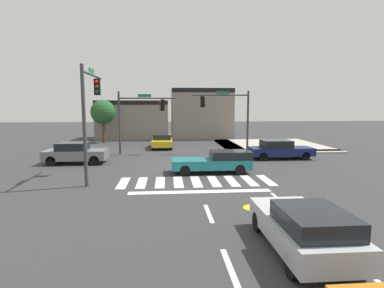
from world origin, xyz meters
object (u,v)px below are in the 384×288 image
object	(u,v)px
traffic_signal_northeast	(227,110)
car_yellow	(162,141)
car_gray	(75,153)
traffic_signal_northwest	(140,112)
roadside_tree	(103,112)
car_silver	(304,228)
traffic_signal_southwest	(90,103)
car_teal	(216,161)
car_navy	(280,149)

from	to	relation	value
traffic_signal_northeast	car_yellow	bearing A→B (deg)	-33.84
traffic_signal_northeast	car_gray	distance (m)	12.69
traffic_signal_northwest	roadside_tree	world-z (taller)	traffic_signal_northwest
car_silver	car_yellow	world-z (taller)	car_silver
car_yellow	roadside_tree	bearing A→B (deg)	-125.36
traffic_signal_southwest	roadside_tree	world-z (taller)	traffic_signal_southwest
traffic_signal_northeast	car_gray	world-z (taller)	traffic_signal_northeast
traffic_signal_northeast	car_teal	size ratio (longest dim) A/B	1.12
car_navy	traffic_signal_northeast	bearing A→B (deg)	135.71
traffic_signal_northwest	traffic_signal_northeast	size ratio (longest dim) A/B	0.98
car_teal	car_silver	bearing A→B (deg)	94.12
car_yellow	car_navy	bearing A→B (deg)	51.79
car_navy	roadside_tree	size ratio (longest dim) A/B	1.01
car_teal	car_yellow	xyz separation A→B (m)	(-3.43, 11.69, -0.01)
car_teal	roadside_tree	xyz separation A→B (m)	(-9.92, 16.30, 2.68)
traffic_signal_southwest	car_yellow	xyz separation A→B (m)	(3.62, 13.01, -3.53)
traffic_signal_northwest	car_teal	size ratio (longest dim) A/B	1.10
traffic_signal_northeast	traffic_signal_southwest	bearing A→B (deg)	45.01
car_yellow	car_navy	world-z (taller)	car_navy
car_teal	traffic_signal_southwest	bearing A→B (deg)	10.56
car_teal	car_navy	bearing A→B (deg)	-141.32
traffic_signal_southwest	car_gray	size ratio (longest dim) A/B	1.44
traffic_signal_northwest	roadside_tree	size ratio (longest dim) A/B	1.11
car_teal	car_navy	world-z (taller)	car_navy
car_yellow	traffic_signal_northwest	bearing A→B (deg)	-25.09
traffic_signal_northwest	car_silver	xyz separation A→B (m)	(5.98, -18.44, -2.84)
traffic_signal_southwest	roadside_tree	distance (m)	17.87
car_silver	car_teal	distance (m)	10.59
car_gray	roadside_tree	world-z (taller)	roadside_tree
car_silver	car_yellow	xyz separation A→B (m)	(-4.19, 22.25, -0.04)
car_gray	roadside_tree	distance (m)	12.79
traffic_signal_southwest	traffic_signal_northeast	bearing A→B (deg)	-44.99
car_yellow	car_silver	bearing A→B (deg)	10.66
car_teal	roadside_tree	size ratio (longest dim) A/B	1.01
car_silver	traffic_signal_southwest	bearing A→B (deg)	40.20
car_silver	car_navy	bearing A→B (deg)	-18.00
traffic_signal_southwest	traffic_signal_northwest	distance (m)	9.40
car_navy	car_yellow	bearing A→B (deg)	141.79
roadside_tree	car_gray	bearing A→B (deg)	-87.77
traffic_signal_southwest	car_navy	world-z (taller)	traffic_signal_southwest
car_teal	traffic_signal_northeast	bearing A→B (deg)	-105.45
car_yellow	roadside_tree	world-z (taller)	roadside_tree
traffic_signal_northwest	traffic_signal_northeast	xyz separation A→B (m)	(7.40, 0.05, 0.18)
traffic_signal_northwest	car_navy	bearing A→B (deg)	-17.07
roadside_tree	car_yellow	bearing A→B (deg)	-35.36
traffic_signal_southwest	car_teal	distance (m)	7.99
traffic_signal_northeast	car_gray	xyz separation A→B (m)	(-11.63, -4.13, -2.97)
car_yellow	car_navy	size ratio (longest dim) A/B	0.93
car_gray	car_navy	bearing A→B (deg)	2.82
car_teal	car_yellow	size ratio (longest dim) A/B	1.07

